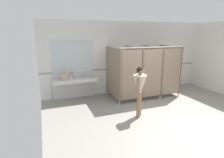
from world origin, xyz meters
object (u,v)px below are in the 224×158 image
handbag (64,76)px  soap_dispenser (72,75)px  person_standing (140,86)px  paper_cup (71,77)px

handbag → soap_dispenser: handbag is taller
person_standing → soap_dispenser: bearing=124.0°
person_standing → paper_cup: size_ratio=14.31×
soap_dispenser → person_standing: bearing=-56.0°
paper_cup → handbag: bearing=-160.9°
soap_dispenser → paper_cup: size_ratio=1.89×
handbag → paper_cup: handbag is taller
person_standing → soap_dispenser: size_ratio=7.57×
person_standing → soap_dispenser: (-1.60, 2.38, -0.04)m
handbag → soap_dispenser: bearing=41.9°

